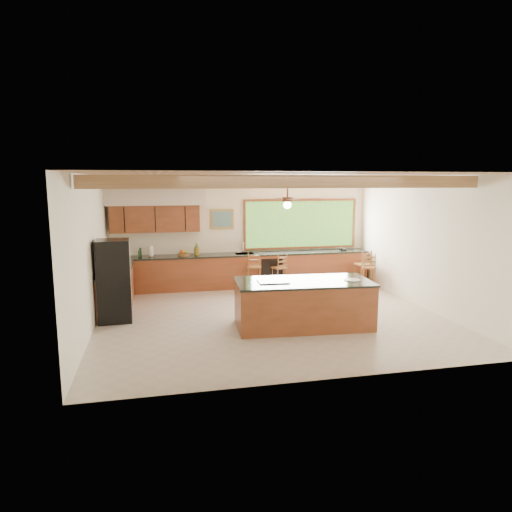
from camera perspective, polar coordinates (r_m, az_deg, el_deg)
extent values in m
plane|color=#BBAC9B|center=(9.89, 1.81, -7.55)|extent=(7.20, 7.20, 0.00)
cube|color=white|center=(12.72, -1.77, 3.12)|extent=(7.20, 0.04, 3.00)
cube|color=white|center=(6.51, 8.93, -2.91)|extent=(7.20, 0.04, 3.00)
cube|color=white|center=(9.36, -20.03, 0.34)|extent=(0.04, 6.50, 3.00)
cube|color=white|center=(11.01, 20.32, 1.59)|extent=(0.04, 6.50, 3.00)
cube|color=#9C704E|center=(9.47, 1.90, 10.10)|extent=(7.20, 6.50, 0.04)
cube|color=#A57E52|center=(7.93, 4.79, 9.23)|extent=(7.10, 0.15, 0.22)
cube|color=#A57E52|center=(9.95, 1.17, 9.26)|extent=(7.10, 0.15, 0.22)
cube|color=#A57E52|center=(11.71, -0.93, 9.26)|extent=(7.10, 0.15, 0.22)
cube|color=brown|center=(12.27, -12.49, 4.56)|extent=(2.30, 0.35, 0.70)
cube|color=beige|center=(12.17, -12.59, 7.35)|extent=(2.60, 0.50, 0.48)
cylinder|color=#FFEABF|center=(12.20, -15.86, 6.14)|extent=(0.10, 0.10, 0.01)
cylinder|color=#FFEABF|center=(12.20, -9.24, 6.37)|extent=(0.10, 0.10, 0.01)
cube|color=olive|center=(13.09, 5.60, 4.00)|extent=(3.20, 0.04, 1.30)
cube|color=#A38032|center=(12.56, -4.22, 4.63)|extent=(0.64, 0.03, 0.54)
cube|color=#427760|center=(12.54, -4.21, 4.62)|extent=(0.54, 0.01, 0.44)
cube|color=brown|center=(12.55, -1.46, -1.86)|extent=(7.00, 0.65, 0.88)
cube|color=black|center=(12.46, -1.46, 0.21)|extent=(7.04, 0.69, 0.04)
cube|color=brown|center=(10.84, -17.03, -4.06)|extent=(0.65, 2.35, 0.88)
cube|color=black|center=(10.74, -17.14, -1.67)|extent=(0.69, 2.39, 0.04)
cube|color=black|center=(12.38, 2.02, -2.11)|extent=(0.60, 0.02, 0.78)
cube|color=silver|center=(12.46, -1.46, 0.23)|extent=(0.50, 0.38, 0.03)
cylinder|color=silver|center=(12.63, -1.64, 1.11)|extent=(0.03, 0.03, 0.30)
cylinder|color=silver|center=(12.52, -1.56, 1.64)|extent=(0.03, 0.20, 0.03)
cylinder|color=white|center=(12.25, -13.00, 0.59)|extent=(0.12, 0.12, 0.29)
cylinder|color=#1A411F|center=(12.38, -14.25, 0.48)|extent=(0.06, 0.06, 0.22)
cylinder|color=#1A411F|center=(12.22, -14.40, 0.25)|extent=(0.05, 0.05, 0.18)
cube|color=black|center=(13.22, 10.83, 0.84)|extent=(0.19, 0.15, 0.08)
cube|color=brown|center=(9.17, 5.91, -6.06)|extent=(2.71, 1.39, 0.89)
cube|color=black|center=(9.06, 5.95, -3.22)|extent=(2.75, 1.44, 0.04)
cube|color=black|center=(8.93, 2.15, -3.17)|extent=(0.62, 0.50, 0.02)
cylinder|color=white|center=(9.26, 11.94, -2.93)|extent=(0.32, 0.32, 0.02)
cube|color=black|center=(9.82, -17.33, -2.97)|extent=(0.69, 0.67, 1.70)
cube|color=silver|center=(9.80, -15.40, -2.91)|extent=(0.02, 0.05, 1.56)
cube|color=brown|center=(12.10, -0.27, -1.34)|extent=(0.44, 0.44, 0.04)
cylinder|color=brown|center=(11.99, -0.81, -3.03)|extent=(0.04, 0.04, 0.61)
cylinder|color=brown|center=(12.05, 0.57, -2.97)|extent=(0.04, 0.04, 0.61)
cylinder|color=brown|center=(12.28, -1.09, -2.74)|extent=(0.04, 0.04, 0.61)
cylinder|color=brown|center=(12.34, 0.26, -2.68)|extent=(0.04, 0.04, 0.61)
cube|color=brown|center=(12.27, 2.94, -1.45)|extent=(0.43, 0.43, 0.04)
cylinder|color=brown|center=(12.17, 2.47, -2.98)|extent=(0.03, 0.03, 0.56)
cylinder|color=brown|center=(12.24, 3.71, -2.92)|extent=(0.03, 0.03, 0.56)
cylinder|color=brown|center=(12.43, 2.15, -2.72)|extent=(0.03, 0.03, 0.56)
cylinder|color=brown|center=(12.50, 3.36, -2.66)|extent=(0.03, 0.03, 0.56)
cube|color=brown|center=(12.58, 13.92, -1.37)|extent=(0.45, 0.45, 0.04)
cylinder|color=brown|center=(12.45, 13.57, -2.91)|extent=(0.03, 0.03, 0.58)
cylinder|color=brown|center=(12.58, 14.72, -2.84)|extent=(0.03, 0.03, 0.58)
cylinder|color=brown|center=(12.70, 13.01, -2.65)|extent=(0.03, 0.03, 0.58)
cylinder|color=brown|center=(12.82, 14.15, -2.59)|extent=(0.03, 0.03, 0.58)
cube|color=brown|center=(12.85, 13.21, -1.00)|extent=(0.43, 0.43, 0.04)
cylinder|color=brown|center=(12.72, 12.84, -2.57)|extent=(0.04, 0.04, 0.61)
cylinder|color=brown|center=(12.85, 14.03, -2.50)|extent=(0.04, 0.04, 0.61)
cylinder|color=brown|center=(12.98, 12.30, -2.32)|extent=(0.04, 0.04, 0.61)
cylinder|color=brown|center=(13.10, 13.46, -2.25)|extent=(0.04, 0.04, 0.61)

